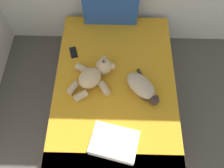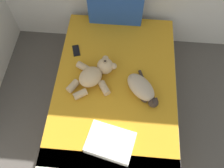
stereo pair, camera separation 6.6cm
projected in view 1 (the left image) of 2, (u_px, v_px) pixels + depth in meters
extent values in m
cube|color=#9E7A56|center=(115.00, 100.00, 2.66)|extent=(1.28, 1.98, 0.28)
cube|color=white|center=(115.00, 91.00, 2.45)|extent=(1.24, 1.92, 0.18)
cube|color=orange|center=(115.00, 81.00, 2.39)|extent=(1.23, 1.78, 0.02)
cube|color=#264C99|center=(111.00, 7.00, 2.60)|extent=(0.61, 0.14, 0.43)
ellipsoid|color=tan|center=(141.00, 86.00, 2.27)|extent=(0.37, 0.38, 0.15)
sphere|color=#332823|center=(154.00, 100.00, 2.22)|extent=(0.10, 0.10, 0.10)
cone|color=#332823|center=(157.00, 96.00, 2.18)|extent=(0.04, 0.04, 0.04)
cone|color=#332823|center=(153.00, 99.00, 2.16)|extent=(0.04, 0.04, 0.04)
cylinder|color=#332823|center=(141.00, 76.00, 2.40)|extent=(0.09, 0.16, 0.03)
ellipsoid|color=#332823|center=(144.00, 97.00, 2.27)|extent=(0.11, 0.11, 0.04)
ellipsoid|color=tan|center=(90.00, 78.00, 2.30)|extent=(0.31, 0.32, 0.17)
sphere|color=tan|center=(104.00, 66.00, 2.37)|extent=(0.17, 0.17, 0.17)
sphere|color=#9E7F58|center=(104.00, 63.00, 2.32)|extent=(0.07, 0.07, 0.07)
sphere|color=black|center=(104.00, 62.00, 2.30)|extent=(0.02, 0.02, 0.02)
sphere|color=tan|center=(104.00, 59.00, 2.41)|extent=(0.07, 0.07, 0.07)
sphere|color=tan|center=(112.00, 66.00, 2.36)|extent=(0.07, 0.07, 0.07)
cylinder|color=tan|center=(82.00, 69.00, 2.42)|extent=(0.16, 0.13, 0.07)
cylinder|color=tan|center=(73.00, 88.00, 2.30)|extent=(0.13, 0.15, 0.07)
cylinder|color=tan|center=(104.00, 88.00, 2.30)|extent=(0.14, 0.16, 0.07)
cylinder|color=tan|center=(81.00, 96.00, 2.26)|extent=(0.15, 0.13, 0.07)
cube|color=black|center=(73.00, 52.00, 2.56)|extent=(0.11, 0.16, 0.01)
cube|color=black|center=(73.00, 52.00, 2.55)|extent=(0.09, 0.14, 0.00)
cube|color=white|center=(114.00, 143.00, 2.02)|extent=(0.45, 0.36, 0.11)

